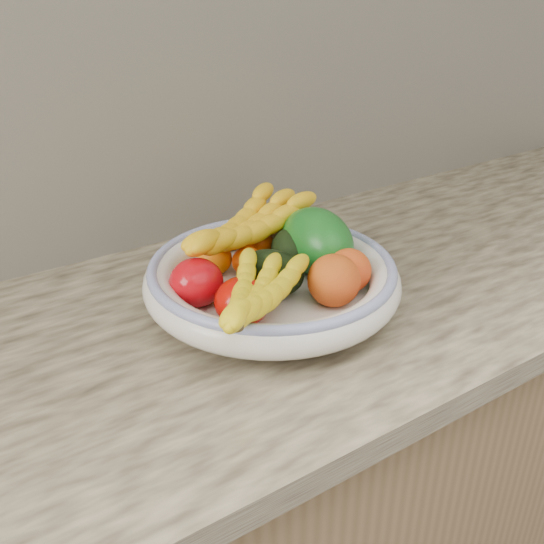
{
  "coord_description": "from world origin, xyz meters",
  "views": [
    {
      "loc": [
        -0.45,
        0.98,
        1.38
      ],
      "look_at": [
        0.0,
        1.66,
        0.96
      ],
      "focal_mm": 40.0,
      "sensor_mm": 36.0,
      "label": 1
    }
  ],
  "objects_px": {
    "banana_bunch_front": "(256,299)",
    "green_mango": "(317,242)",
    "fruit_bowl": "(272,279)",
    "banana_bunch_back": "(246,232)"
  },
  "relations": [
    {
      "from": "banana_bunch_back",
      "to": "banana_bunch_front",
      "type": "distance_m",
      "value": 0.21
    },
    {
      "from": "fruit_bowl",
      "to": "banana_bunch_back",
      "type": "height_order",
      "value": "banana_bunch_back"
    },
    {
      "from": "fruit_bowl",
      "to": "banana_bunch_front",
      "type": "xyz_separation_m",
      "value": [
        -0.08,
        -0.09,
        0.03
      ]
    },
    {
      "from": "green_mango",
      "to": "banana_bunch_back",
      "type": "bearing_deg",
      "value": 145.05
    },
    {
      "from": "banana_bunch_back",
      "to": "banana_bunch_front",
      "type": "height_order",
      "value": "banana_bunch_back"
    },
    {
      "from": "fruit_bowl",
      "to": "green_mango",
      "type": "relative_size",
      "value": 2.58
    },
    {
      "from": "banana_bunch_front",
      "to": "green_mango",
      "type": "bearing_deg",
      "value": -11.25
    },
    {
      "from": "fruit_bowl",
      "to": "banana_bunch_front",
      "type": "relative_size",
      "value": 1.54
    },
    {
      "from": "green_mango",
      "to": "banana_bunch_front",
      "type": "bearing_deg",
      "value": -145.37
    },
    {
      "from": "fruit_bowl",
      "to": "banana_bunch_back",
      "type": "xyz_separation_m",
      "value": [
        0.01,
        0.1,
        0.04
      ]
    }
  ]
}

